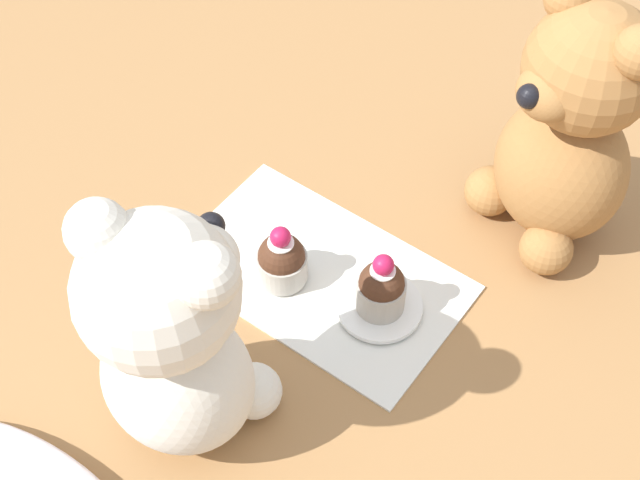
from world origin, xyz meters
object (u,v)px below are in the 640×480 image
cupcake_near_cream_bear (282,260)px  saucer_plate (380,306)px  teddy_bear_cream (175,339)px  cupcake_near_tan_bear (382,287)px  teddy_bear_tan (569,131)px

cupcake_near_cream_bear → saucer_plate: cupcake_near_cream_bear is taller
teddy_bear_cream → cupcake_near_cream_bear: bearing=-89.9°
teddy_bear_cream → saucer_plate: bearing=-119.6°
teddy_bear_cream → cupcake_near_tan_bear: size_ratio=3.67×
saucer_plate → cupcake_near_tan_bear: cupcake_near_tan_bear is taller
teddy_bear_cream → saucer_plate: (-0.07, -0.19, -0.12)m
teddy_bear_tan → cupcake_near_cream_bear: bearing=-105.4°
teddy_bear_cream → cupcake_near_tan_bear: (-0.07, -0.19, -0.09)m
saucer_plate → cupcake_near_tan_bear: (0.00, 0.00, 0.03)m
teddy_bear_cream → saucer_plate: 0.23m
cupcake_near_cream_bear → saucer_plate: bearing=-165.3°
cupcake_near_cream_bear → cupcake_near_tan_bear: bearing=-165.3°
teddy_bear_cream → saucer_plate: teddy_bear_cream is taller
cupcake_near_cream_bear → teddy_bear_tan: bearing=-127.8°
teddy_bear_tan → cupcake_near_tan_bear: (0.07, 0.19, -0.09)m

